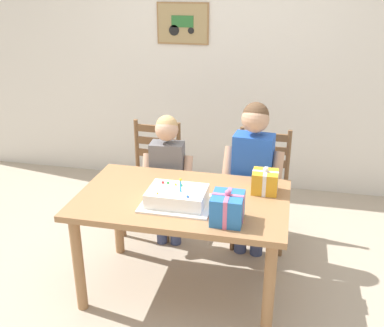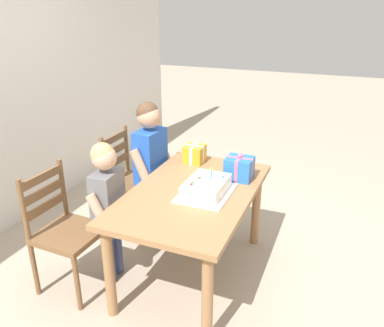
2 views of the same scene
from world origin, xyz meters
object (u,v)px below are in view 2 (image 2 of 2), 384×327
chair_left (65,230)px  child_younger (108,200)px  birthday_cake (206,187)px  gift_box_beside_cake (195,154)px  gift_box_red_large (239,168)px  child_older (151,158)px  chair_right (131,180)px  dining_table (193,203)px

chair_left → child_younger: bearing=-50.6°
chair_left → birthday_cake: bearing=-63.4°
child_younger → gift_box_beside_cake: bearing=-25.0°
gift_box_red_large → child_younger: 1.00m
gift_box_beside_cake → child_older: (-0.11, 0.36, -0.05)m
child_older → child_younger: size_ratio=1.13×
gift_box_beside_cake → chair_right: chair_right is taller
chair_right → child_older: child_older is taller
chair_left → chair_right: 0.92m
dining_table → child_older: (0.40, 0.55, 0.13)m
chair_right → child_older: (-0.06, -0.25, 0.28)m
gift_box_red_large → birthday_cake: bearing=157.2°
birthday_cake → chair_left: (-0.45, 0.91, -0.30)m
birthday_cake → gift_box_red_large: bearing=-22.8°
chair_left → child_older: child_older is taller
birthday_cake → chair_left: 1.06m
birthday_cake → chair_right: 1.06m
dining_table → gift_box_red_large: bearing=-36.8°
gift_box_beside_cake → chair_left: bearing=148.0°
gift_box_beside_cake → dining_table: bearing=-159.4°
chair_right → child_older: 0.38m
birthday_cake → child_older: child_older is taller
chair_right → child_younger: bearing=-160.9°
dining_table → gift_box_red_large: 0.45m
chair_left → child_older: (0.86, -0.25, 0.28)m
gift_box_red_large → gift_box_beside_cake: size_ratio=1.13×
birthday_cake → chair_right: (0.47, 0.91, -0.30)m
child_younger → birthday_cake: bearing=-69.3°
child_younger → gift_box_red_large: bearing=-53.8°
child_younger → dining_table: bearing=-65.2°
birthday_cake → child_younger: child_younger is taller
dining_table → chair_left: 0.93m
dining_table → child_younger: (-0.25, 0.55, 0.04)m
chair_right → child_younger: 0.78m
gift_box_red_large → chair_right: (0.13, 1.05, -0.34)m
gift_box_red_large → child_older: size_ratio=0.17×
gift_box_beside_cake → gift_box_red_large: bearing=-112.5°
chair_right → child_younger: (-0.71, -0.25, 0.20)m
chair_right → child_younger: size_ratio=0.84×
gift_box_beside_cake → child_older: child_older is taller
dining_table → chair_left: chair_left is taller
birthday_cake → child_older: size_ratio=0.36×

